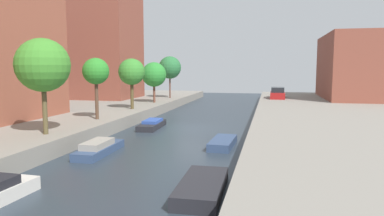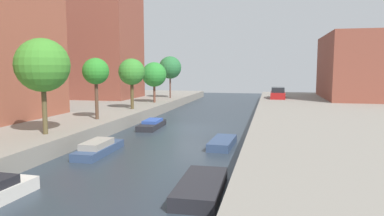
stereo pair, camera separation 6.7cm
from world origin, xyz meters
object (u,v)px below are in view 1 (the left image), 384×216
at_px(street_tree_4, 154,75).
at_px(moored_boat_left_2, 152,125).
at_px(parked_car, 278,94).
at_px(street_tree_3, 132,72).
at_px(moored_boat_right_1, 202,187).
at_px(moored_boat_right_2, 223,143).
at_px(moored_boat_left_1, 99,148).
at_px(apartment_tower_far, 96,8).
at_px(low_block_right, 365,67).
at_px(street_tree_5, 170,68).
at_px(street_tree_2, 96,72).
at_px(street_tree_1, 43,65).

distance_m(street_tree_4, moored_boat_left_2, 12.11).
xyz_separation_m(street_tree_4, parked_car, (13.81, 8.90, -2.56)).
xyz_separation_m(street_tree_3, moored_boat_right_1, (10.37, -18.38, -4.23)).
bearing_deg(street_tree_3, moored_boat_right_2, -44.60).
height_order(moored_boat_left_1, moored_boat_right_2, moored_boat_left_1).
height_order(apartment_tower_far, low_block_right, apartment_tower_far).
height_order(low_block_right, street_tree_4, low_block_right).
distance_m(street_tree_3, parked_car, 20.93).
height_order(street_tree_5, moored_boat_left_1, street_tree_5).
height_order(apartment_tower_far, moored_boat_left_1, apartment_tower_far).
bearing_deg(apartment_tower_far, low_block_right, 10.49).
height_order(street_tree_4, moored_boat_right_2, street_tree_4).
distance_m(street_tree_3, moored_boat_left_2, 7.00).
bearing_deg(moored_boat_left_2, apartment_tower_far, 129.54).
bearing_deg(low_block_right, street_tree_5, -169.58).
bearing_deg(street_tree_5, apartment_tower_far, -169.32).
xyz_separation_m(street_tree_2, moored_boat_left_2, (3.49, 2.62, -4.31)).
bearing_deg(street_tree_5, moored_boat_right_2, -66.32).
height_order(street_tree_4, parked_car, street_tree_4).
bearing_deg(moored_boat_left_1, street_tree_2, 118.18).
bearing_deg(apartment_tower_far, street_tree_2, -62.73).
relative_size(moored_boat_left_1, moored_boat_left_2, 1.01).
relative_size(street_tree_2, moored_boat_right_2, 1.27).
relative_size(street_tree_4, moored_boat_right_1, 1.11).
relative_size(moored_boat_left_2, moored_boat_right_1, 1.03).
xyz_separation_m(apartment_tower_far, moored_boat_left_2, (12.88, -15.60, -12.33)).
relative_size(low_block_right, street_tree_3, 3.04).
height_order(apartment_tower_far, moored_boat_right_2, apartment_tower_far).
bearing_deg(street_tree_1, street_tree_3, 90.00).
bearing_deg(moored_boat_left_2, street_tree_4, 107.69).
xyz_separation_m(street_tree_5, parked_car, (13.81, 2.46, -3.35)).
height_order(low_block_right, street_tree_2, low_block_right).
bearing_deg(street_tree_3, moored_boat_left_2, -51.42).
xyz_separation_m(apartment_tower_far, moored_boat_right_1, (19.76, -29.61, -12.35)).
height_order(street_tree_5, parked_car, street_tree_5).
xyz_separation_m(street_tree_5, moored_boat_right_2, (10.05, -22.91, -4.72)).
height_order(street_tree_2, street_tree_5, street_tree_5).
bearing_deg(moored_boat_right_1, moored_boat_left_1, 144.12).
bearing_deg(moored_boat_left_2, moored_boat_right_2, -40.17).
relative_size(street_tree_3, moored_boat_right_1, 1.17).
distance_m(low_block_right, street_tree_3, 30.22).
relative_size(street_tree_2, moored_boat_left_2, 1.11).
xyz_separation_m(low_block_right, street_tree_4, (-24.61, -10.97, -0.92)).
bearing_deg(moored_boat_right_2, street_tree_1, -161.33).
distance_m(apartment_tower_far, street_tree_3, 16.74).
distance_m(low_block_right, moored_boat_right_2, 31.43).
height_order(parked_car, moored_boat_right_1, parked_car).
relative_size(low_block_right, moored_boat_left_1, 3.43).
distance_m(street_tree_3, moored_boat_right_2, 14.75).
distance_m(street_tree_3, moored_boat_left_1, 14.38).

